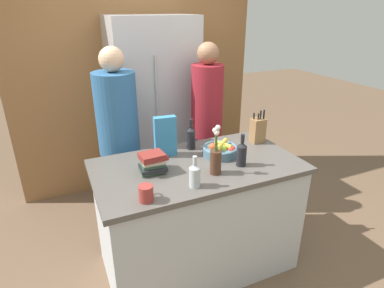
{
  "coord_description": "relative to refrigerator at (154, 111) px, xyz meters",
  "views": [
    {
      "loc": [
        -0.9,
        -1.92,
        2.0
      ],
      "look_at": [
        0.0,
        0.1,
        1.05
      ],
      "focal_mm": 30.0,
      "sensor_mm": 36.0,
      "label": 1
    }
  ],
  "objects": [
    {
      "name": "refrigerator",
      "position": [
        0.0,
        0.0,
        0.0
      ],
      "size": [
        0.86,
        0.63,
        1.93
      ],
      "color": "#B7B7BC",
      "rests_on": "ground_plane"
    },
    {
      "name": "flower_vase",
      "position": [
        -0.02,
        -1.45,
        0.09
      ],
      "size": [
        0.08,
        0.08,
        0.36
      ],
      "color": "#4C2D1E",
      "rests_on": "kitchen_island"
    },
    {
      "name": "bottle_oil",
      "position": [
        -0.0,
        -0.99,
        0.06
      ],
      "size": [
        0.07,
        0.07,
        0.25
      ],
      "color": "black",
      "rests_on": "kitchen_island"
    },
    {
      "name": "ground_plane",
      "position": [
        -0.07,
        -1.26,
        -0.97
      ],
      "size": [
        14.0,
        14.0,
        0.0
      ],
      "primitive_type": "plane",
      "color": "brown"
    },
    {
      "name": "back_wall_wood",
      "position": [
        -0.07,
        0.36,
        0.33
      ],
      "size": [
        2.72,
        0.12,
        2.6
      ],
      "color": "olive",
      "rests_on": "ground_plane"
    },
    {
      "name": "knife_block",
      "position": [
        0.57,
        -1.09,
        0.07
      ],
      "size": [
        0.11,
        0.09,
        0.29
      ],
      "color": "olive",
      "rests_on": "kitchen_island"
    },
    {
      "name": "fruit_bowl",
      "position": [
        0.16,
        -1.2,
        0.01
      ],
      "size": [
        0.28,
        0.28,
        0.11
      ],
      "color": "slate",
      "rests_on": "kitchen_island"
    },
    {
      "name": "cereal_box",
      "position": [
        -0.24,
        -1.02,
        0.12
      ],
      "size": [
        0.17,
        0.08,
        0.32
      ],
      "color": "teal",
      "rests_on": "kitchen_island"
    },
    {
      "name": "bottle_vinegar",
      "position": [
        0.21,
        -1.41,
        0.06
      ],
      "size": [
        0.07,
        0.07,
        0.24
      ],
      "color": "black",
      "rests_on": "kitchen_island"
    },
    {
      "name": "book_stack",
      "position": [
        -0.41,
        -1.25,
        0.03
      ],
      "size": [
        0.19,
        0.16,
        0.14
      ],
      "color": "#3D6047",
      "rests_on": "kitchen_island"
    },
    {
      "name": "kitchen_island",
      "position": [
        -0.07,
        -1.26,
        -0.5
      ],
      "size": [
        1.52,
        0.83,
        0.93
      ],
      "color": "silver",
      "rests_on": "ground_plane"
    },
    {
      "name": "bottle_wine",
      "position": [
        -0.23,
        -1.55,
        0.05
      ],
      "size": [
        0.07,
        0.07,
        0.22
      ],
      "color": "#B2BCC1",
      "rests_on": "kitchen_island"
    },
    {
      "name": "person_at_sink",
      "position": [
        -0.51,
        -0.59,
        0.0
      ],
      "size": [
        0.35,
        0.35,
        1.73
      ],
      "rotation": [
        0.0,
        0.0,
        -0.11
      ],
      "color": "#383842",
      "rests_on": "ground_plane"
    },
    {
      "name": "person_in_blue",
      "position": [
        0.36,
        -0.54,
        0.01
      ],
      "size": [
        0.3,
        0.3,
        1.72
      ],
      "rotation": [
        0.0,
        0.0,
        -0.5
      ],
      "color": "#383842",
      "rests_on": "ground_plane"
    },
    {
      "name": "coffee_mug",
      "position": [
        -0.56,
        -1.58,
        0.01
      ],
      "size": [
        0.1,
        0.12,
        0.1
      ],
      "color": "#99332D",
      "rests_on": "kitchen_island"
    }
  ]
}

